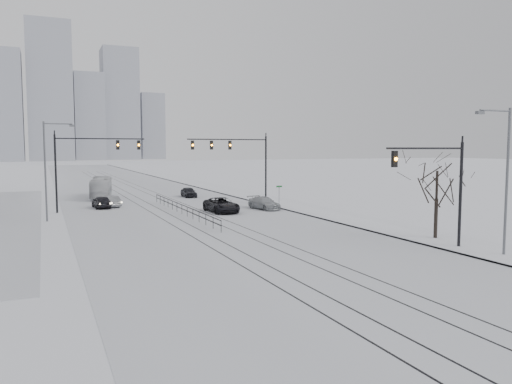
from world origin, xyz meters
name	(u,v)px	position (x,y,z in m)	size (l,w,h in m)	color
ground	(352,294)	(0.00, 0.00, 0.00)	(500.00, 500.00, 0.00)	white
road	(132,191)	(0.00, 60.00, 0.01)	(22.00, 260.00, 0.02)	silver
sidewalk_east	(215,188)	(13.50, 60.00, 0.08)	(5.00, 260.00, 0.16)	silver
curb	(201,188)	(11.05, 60.00, 0.06)	(0.10, 260.00, 0.12)	gray
tram_rails	(160,204)	(0.00, 40.00, 0.02)	(5.30, 180.00, 0.01)	black
skyline	(76,104)	(5.02, 273.63, 30.65)	(96.00, 48.00, 72.00)	#9397A1
traffic_mast_near	(442,180)	(10.79, 6.00, 4.56)	(6.10, 0.37, 7.00)	black
traffic_mast_ne	(239,156)	(8.15, 34.99, 5.76)	(9.60, 0.37, 8.00)	black
traffic_mast_nw	(86,158)	(-8.52, 36.00, 5.57)	(9.10, 0.37, 8.00)	black
street_light_east	(504,172)	(12.70, 3.00, 5.21)	(2.73, 0.25, 9.00)	#595B60
street_light_west	(49,164)	(-12.20, 30.00, 5.21)	(2.73, 0.25, 9.00)	#595B60
bare_tree	(437,178)	(13.20, 9.00, 4.49)	(4.40, 4.40, 6.10)	black
median_fence	(182,209)	(0.00, 30.00, 0.53)	(0.06, 24.00, 1.00)	black
street_sign	(279,193)	(11.80, 32.00, 1.61)	(0.70, 0.06, 2.40)	#595B60
sedan_sb_inner	(102,202)	(-6.87, 38.40, 0.69)	(1.64, 4.07, 1.39)	black
sedan_sb_outer	(111,202)	(-5.81, 39.07, 0.62)	(1.32, 3.79, 1.25)	gray
sedan_nb_front	(221,205)	(4.11, 29.76, 0.75)	(2.50, 5.43, 1.51)	black
sedan_nb_right	(264,203)	(9.23, 30.40, 0.67)	(1.87, 4.61, 1.34)	#A5A9AD
sedan_nb_far	(189,192)	(5.33, 46.70, 0.67)	(1.59, 3.95, 1.35)	black
box_truck	(101,188)	(-5.67, 49.95, 1.39)	(2.34, 10.00, 2.78)	silver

